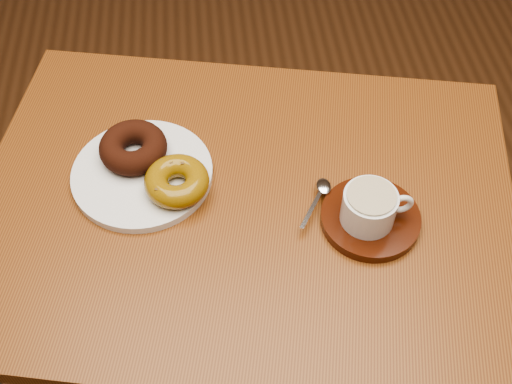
{
  "coord_description": "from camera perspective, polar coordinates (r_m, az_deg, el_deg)",
  "views": [
    {
      "loc": [
        -0.3,
        -0.28,
        1.59
      ],
      "look_at": [
        -0.24,
        0.32,
        0.81
      ],
      "focal_mm": 45.0,
      "sensor_mm": 36.0,
      "label": 1
    }
  ],
  "objects": [
    {
      "name": "cafe_table",
      "position": [
        1.1,
        -1.04,
        -4.75
      ],
      "size": [
        0.96,
        0.8,
        0.79
      ],
      "rotation": [
        0.0,
        0.0,
        -0.21
      ],
      "color": "brown",
      "rests_on": "ground"
    },
    {
      "name": "coffee_cup",
      "position": [
        0.95,
        10.11,
        -1.31
      ],
      "size": [
        0.11,
        0.08,
        0.06
      ],
      "rotation": [
        0.0,
        0.0,
        0.0
      ],
      "color": "silver",
      "rests_on": "saucer"
    },
    {
      "name": "donut_plate",
      "position": [
        1.04,
        -10.07,
        1.62
      ],
      "size": [
        0.3,
        0.3,
        0.01
      ],
      "primitive_type": "cylinder",
      "rotation": [
        0.0,
        0.0,
        -0.44
      ],
      "color": "silver",
      "rests_on": "cafe_table"
    },
    {
      "name": "saucer",
      "position": [
        0.99,
        10.12,
        -2.33
      ],
      "size": [
        0.16,
        0.16,
        0.02
      ],
      "primitive_type": "cylinder",
      "rotation": [
        0.0,
        0.0,
        -0.06
      ],
      "color": "#351207",
      "rests_on": "cafe_table"
    },
    {
      "name": "donut_cinnamon",
      "position": [
        1.05,
        -10.86,
        3.92
      ],
      "size": [
        0.13,
        0.13,
        0.04
      ],
      "primitive_type": "torus",
      "rotation": [
        0.0,
        0.0,
        -0.27
      ],
      "color": "black",
      "rests_on": "donut_plate"
    },
    {
      "name": "donut_caramel",
      "position": [
        0.99,
        -7.06,
        0.96
      ],
      "size": [
        0.11,
        0.11,
        0.04
      ],
      "rotation": [
        0.0,
        0.0,
        0.05
      ],
      "color": "#85600E",
      "rests_on": "donut_plate"
    },
    {
      "name": "teaspoon",
      "position": [
        0.99,
        5.83,
        0.13
      ],
      "size": [
        0.06,
        0.09,
        0.01
      ],
      "rotation": [
        0.0,
        0.0,
        -0.54
      ],
      "color": "silver",
      "rests_on": "saucer"
    }
  ]
}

